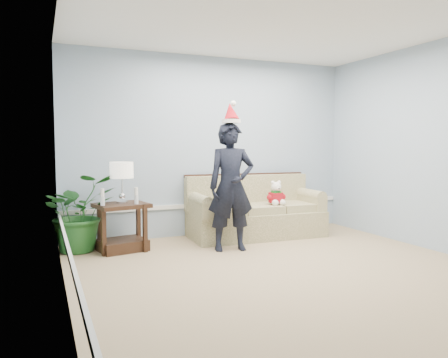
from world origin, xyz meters
name	(u,v)px	position (x,y,z in m)	size (l,w,h in m)	color
room_shell	(303,147)	(0.00, 0.00, 1.35)	(4.54, 5.04, 2.74)	tan
wainscot_trim	(160,224)	(-1.18, 1.18, 0.45)	(4.49, 4.99, 0.06)	white
sofa	(255,214)	(0.51, 2.08, 0.33)	(2.01, 0.93, 0.93)	brown
side_table	(122,232)	(-1.49, 1.92, 0.24)	(0.73, 0.65, 0.62)	#3C2316
table_lamp	(122,172)	(-1.48, 1.94, 1.02)	(0.30, 0.30, 0.53)	silver
candle_pair	(120,197)	(-1.53, 1.81, 0.71)	(0.47, 0.05, 0.21)	silver
houseplant	(79,212)	(-2.00, 2.11, 0.50)	(0.90, 0.78, 1.01)	#1F5921
man	(231,187)	(-0.17, 1.40, 0.83)	(0.60, 0.40, 1.66)	black
santa_hat	(231,114)	(-0.17, 1.42, 1.77)	(0.25, 0.28, 0.29)	white
teddy_bear	(276,196)	(0.76, 1.86, 0.62)	(0.23, 0.26, 0.36)	white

